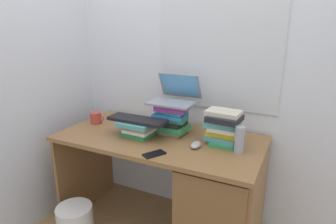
# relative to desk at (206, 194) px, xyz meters

# --- Properties ---
(wall_back) EXTENTS (6.00, 0.06, 2.60)m
(wall_back) POSITION_rel_desk_xyz_m (-0.36, 0.43, 0.88)
(wall_back) COLOR silver
(wall_back) RESTS_ON ground
(wall_left) EXTENTS (0.05, 6.00, 2.60)m
(wall_left) POSITION_rel_desk_xyz_m (-1.30, 0.03, 0.88)
(wall_left) COLOR silver
(wall_left) RESTS_ON ground
(desk) EXTENTS (1.43, 0.72, 0.76)m
(desk) POSITION_rel_desk_xyz_m (0.00, 0.00, 0.00)
(desk) COLOR olive
(desk) RESTS_ON ground
(book_stack_tall) EXTENTS (0.25, 0.21, 0.22)m
(book_stack_tall) POSITION_rel_desk_xyz_m (-0.32, 0.13, 0.45)
(book_stack_tall) COLOR gray
(book_stack_tall) RESTS_ON desk
(book_stack_keyboard_riser) EXTENTS (0.24, 0.20, 0.11)m
(book_stack_keyboard_riser) POSITION_rel_desk_xyz_m (-0.50, -0.04, 0.41)
(book_stack_keyboard_riser) COLOR #338C4C
(book_stack_keyboard_riser) RESTS_ON desk
(book_stack_side) EXTENTS (0.24, 0.21, 0.23)m
(book_stack_side) POSITION_rel_desk_xyz_m (0.07, 0.09, 0.46)
(book_stack_side) COLOR #338C4C
(book_stack_side) RESTS_ON desk
(laptop) EXTENTS (0.32, 0.30, 0.20)m
(laptop) POSITION_rel_desk_xyz_m (-0.32, 0.20, 0.61)
(laptop) COLOR gray
(laptop) RESTS_ON book_stack_tall
(keyboard) EXTENTS (0.42, 0.14, 0.02)m
(keyboard) POSITION_rel_desk_xyz_m (-0.50, -0.04, 0.47)
(keyboard) COLOR black
(keyboard) RESTS_ON book_stack_keyboard_riser
(computer_mouse) EXTENTS (0.06, 0.10, 0.04)m
(computer_mouse) POSITION_rel_desk_xyz_m (-0.07, -0.04, 0.36)
(computer_mouse) COLOR #A5A8AD
(computer_mouse) RESTS_ON desk
(mug) EXTENTS (0.13, 0.09, 0.09)m
(mug) POSITION_rel_desk_xyz_m (-0.96, 0.06, 0.39)
(mug) COLOR #B23F33
(mug) RESTS_ON desk
(water_bottle) EXTENTS (0.06, 0.06, 0.17)m
(water_bottle) POSITION_rel_desk_xyz_m (0.20, 0.00, 0.43)
(water_bottle) COLOR #999EA5
(water_bottle) RESTS_ON desk
(cell_phone) EXTENTS (0.13, 0.15, 0.01)m
(cell_phone) POSITION_rel_desk_xyz_m (-0.25, -0.25, 0.35)
(cell_phone) COLOR black
(cell_phone) RESTS_ON desk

